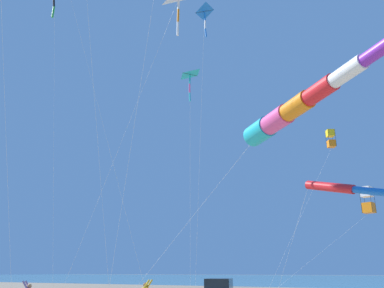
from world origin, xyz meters
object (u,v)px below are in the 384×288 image
kite_windsock_small_distant (356,190)px  kite_delta_red_high_left (204,13)px  kite_box_striped_overhead (368,200)px  kite_delta_green_low_center (190,75)px  kite_box_white_trailing (331,139)px  kite_windsock_orange_high_right (290,111)px

kite_windsock_small_distant → kite_delta_red_high_left: kite_delta_red_high_left is taller
kite_box_striped_overhead → kite_delta_green_low_center: 15.09m
kite_delta_red_high_left → kite_windsock_small_distant: bearing=-92.7°
kite_delta_red_high_left → kite_delta_green_low_center: kite_delta_red_high_left is taller
kite_box_white_trailing → kite_windsock_orange_high_right: bearing=-176.0°
kite_box_white_trailing → kite_delta_green_low_center: bearing=153.3°
kite_delta_green_low_center → kite_windsock_small_distant: bearing=-88.9°
kite_box_striped_overhead → kite_delta_green_low_center: size_ratio=0.60×
kite_box_striped_overhead → kite_delta_red_high_left: kite_delta_red_high_left is taller
kite_windsock_small_distant → kite_delta_red_high_left: (0.34, 7.25, 11.65)m
kite_delta_red_high_left → kite_box_striped_overhead: bearing=-30.8°
kite_box_striped_overhead → kite_box_white_trailing: kite_box_white_trailing is taller
kite_windsock_small_distant → kite_delta_green_low_center: bearing=91.1°
kite_delta_red_high_left → kite_windsock_orange_high_right: size_ratio=1.06×
kite_delta_red_high_left → kite_windsock_orange_high_right: kite_delta_red_high_left is taller
kite_box_striped_overhead → kite_windsock_orange_high_right: (-16.40, 0.73, 0.69)m
kite_delta_green_low_center → kite_windsock_orange_high_right: (-4.68, -6.68, -5.29)m
kite_windsock_small_distant → kite_box_striped_overhead: size_ratio=1.51×
kite_windsock_small_distant → kite_delta_red_high_left: size_ratio=0.68×
kite_windsock_small_distant → kite_delta_red_high_left: 13.73m
kite_box_white_trailing → kite_windsock_orange_high_right: (-15.75, -1.11, -3.84)m
kite_box_striped_overhead → kite_windsock_orange_high_right: kite_windsock_orange_high_right is taller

